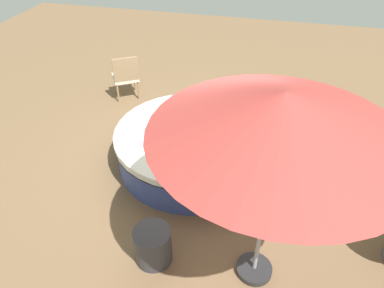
% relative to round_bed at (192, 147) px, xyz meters
% --- Properties ---
extents(ground_plane, '(16.00, 16.00, 0.00)m').
position_rel_round_bed_xyz_m(ground_plane, '(0.00, 0.00, -0.32)').
color(ground_plane, brown).
extents(round_bed, '(2.51, 2.51, 0.63)m').
position_rel_round_bed_xyz_m(round_bed, '(0.00, 0.00, 0.00)').
color(round_bed, '#38478C').
rests_on(round_bed, ground_plane).
extents(throw_pillow_0, '(0.44, 0.40, 0.21)m').
position_rel_round_bed_xyz_m(throw_pillow_0, '(0.69, 0.07, 0.41)').
color(throw_pillow_0, beige).
rests_on(throw_pillow_0, round_bed).
extents(throw_pillow_1, '(0.53, 0.28, 0.20)m').
position_rel_round_bed_xyz_m(throw_pillow_1, '(0.53, 0.45, 0.41)').
color(throw_pillow_1, beige).
rests_on(throw_pillow_1, round_bed).
extents(throw_pillow_2, '(0.45, 0.34, 0.20)m').
position_rel_round_bed_xyz_m(throw_pillow_2, '(0.19, 0.68, 0.41)').
color(throw_pillow_2, beige).
rests_on(throw_pillow_2, round_bed).
extents(throw_pillow_3, '(0.46, 0.30, 0.16)m').
position_rel_round_bed_xyz_m(throw_pillow_3, '(-0.24, 0.70, 0.39)').
color(throw_pillow_3, white).
rests_on(throw_pillow_3, round_bed).
extents(patio_chair, '(0.70, 0.71, 0.98)m').
position_rel_round_bed_xyz_m(patio_chair, '(-1.79, -1.89, 0.24)').
color(patio_chair, '#997A56').
rests_on(patio_chair, ground_plane).
extents(patio_umbrella, '(2.37, 2.37, 2.49)m').
position_rel_round_bed_xyz_m(patio_umbrella, '(1.85, 1.25, 1.94)').
color(patio_umbrella, '#262628').
rests_on(patio_umbrella, ground_plane).
extents(side_table, '(0.47, 0.47, 0.50)m').
position_rel_round_bed_xyz_m(side_table, '(1.96, -0.01, -0.08)').
color(side_table, '#333338').
rests_on(side_table, ground_plane).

